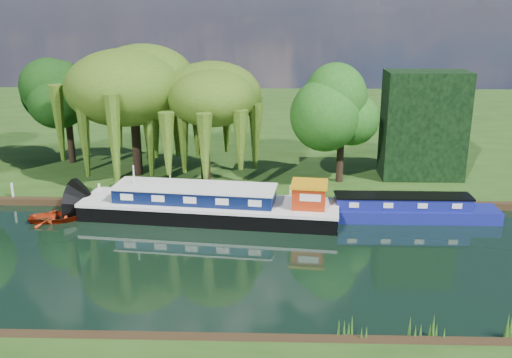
{
  "coord_description": "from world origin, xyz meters",
  "views": [
    {
      "loc": [
        7.79,
        -28.01,
        13.27
      ],
      "look_at": [
        6.77,
        5.49,
        2.8
      ],
      "focal_mm": 40.0,
      "sensor_mm": 36.0,
      "label": 1
    }
  ],
  "objects_px": {
    "red_dinghy": "(57,221)",
    "white_cruiser": "(354,215)",
    "dutch_barge": "(211,205)",
    "narrowboat": "(402,210)"
  },
  "relations": [
    {
      "from": "red_dinghy",
      "to": "dutch_barge",
      "type": "bearing_deg",
      "value": -97.09
    },
    {
      "from": "narrowboat",
      "to": "red_dinghy",
      "type": "distance_m",
      "value": 21.87
    },
    {
      "from": "narrowboat",
      "to": "white_cruiser",
      "type": "height_order",
      "value": "narrowboat"
    },
    {
      "from": "dutch_barge",
      "to": "red_dinghy",
      "type": "height_order",
      "value": "dutch_barge"
    },
    {
      "from": "dutch_barge",
      "to": "narrowboat",
      "type": "xyz_separation_m",
      "value": [
        12.11,
        0.15,
        -0.23
      ]
    },
    {
      "from": "dutch_barge",
      "to": "red_dinghy",
      "type": "bearing_deg",
      "value": -169.2
    },
    {
      "from": "white_cruiser",
      "to": "red_dinghy",
      "type": "bearing_deg",
      "value": 97.36
    },
    {
      "from": "red_dinghy",
      "to": "white_cruiser",
      "type": "distance_m",
      "value": 18.98
    },
    {
      "from": "narrowboat",
      "to": "red_dinghy",
      "type": "xyz_separation_m",
      "value": [
        -21.84,
        -0.89,
        -0.63
      ]
    },
    {
      "from": "red_dinghy",
      "to": "white_cruiser",
      "type": "bearing_deg",
      "value": -96.52
    }
  ]
}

